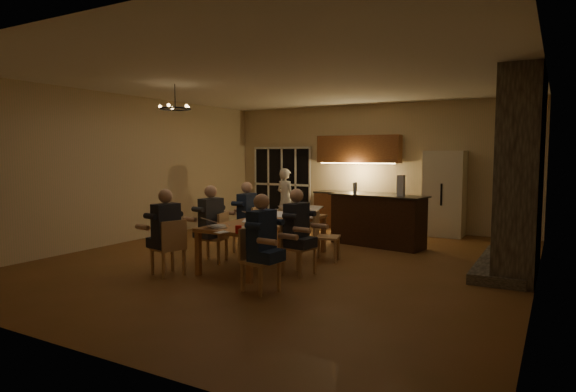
% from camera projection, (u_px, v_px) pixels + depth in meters
% --- Properties ---
extents(floor, '(9.00, 9.00, 0.00)m').
position_uv_depth(floor, '(287.00, 261.00, 8.70)').
color(floor, brown).
rests_on(floor, ground).
extents(back_wall, '(8.00, 0.04, 3.20)m').
position_uv_depth(back_wall, '(373.00, 167.00, 12.48)').
color(back_wall, '#BEB086').
rests_on(back_wall, ground).
extents(left_wall, '(0.04, 9.00, 3.20)m').
position_uv_depth(left_wall, '(128.00, 169.00, 10.54)').
color(left_wall, '#BEB086').
rests_on(left_wall, ground).
extents(right_wall, '(0.04, 9.00, 3.20)m').
position_uv_depth(right_wall, '(541.00, 178.00, 6.59)').
color(right_wall, '#BEB086').
rests_on(right_wall, ground).
extents(ceiling, '(8.00, 9.00, 0.04)m').
position_uv_depth(ceiling, '(287.00, 80.00, 8.42)').
color(ceiling, white).
rests_on(ceiling, back_wall).
extents(french_doors, '(1.86, 0.08, 2.10)m').
position_uv_depth(french_doors, '(282.00, 184.00, 13.81)').
color(french_doors, black).
rests_on(french_doors, ground).
extents(fireplace, '(0.58, 2.50, 3.20)m').
position_uv_depth(fireplace, '(522.00, 174.00, 7.79)').
color(fireplace, '#6A6353').
rests_on(fireplace, ground).
extents(kitchenette, '(2.24, 0.68, 2.40)m').
position_uv_depth(kitchenette, '(357.00, 182.00, 12.39)').
color(kitchenette, brown).
rests_on(kitchenette, ground).
extents(refrigerator, '(0.90, 0.68, 2.00)m').
position_uv_depth(refrigerator, '(444.00, 193.00, 11.28)').
color(refrigerator, beige).
rests_on(refrigerator, ground).
extents(dining_table, '(1.10, 2.70, 0.75)m').
position_uv_depth(dining_table, '(267.00, 242.00, 8.52)').
color(dining_table, '#B37547').
rests_on(dining_table, ground).
extents(bar_island, '(2.12, 1.01, 1.08)m').
position_uv_depth(bar_island, '(378.00, 220.00, 10.06)').
color(bar_island, black).
rests_on(bar_island, ground).
extents(chair_left_near, '(0.55, 0.55, 0.89)m').
position_uv_depth(chair_left_near, '(168.00, 247.00, 7.65)').
color(chair_left_near, tan).
rests_on(chair_left_near, ground).
extents(chair_left_mid, '(0.54, 0.54, 0.89)m').
position_uv_depth(chair_left_mid, '(213.00, 237.00, 8.56)').
color(chair_left_mid, tan).
rests_on(chair_left_mid, ground).
extents(chair_left_far, '(0.55, 0.55, 0.89)m').
position_uv_depth(chair_left_far, '(246.00, 229.00, 9.49)').
color(chair_left_far, tan).
rests_on(chair_left_far, ground).
extents(chair_right_near, '(0.53, 0.53, 0.89)m').
position_uv_depth(chair_right_near, '(261.00, 260.00, 6.69)').
color(chair_right_near, tan).
rests_on(chair_right_near, ground).
extents(chair_right_mid, '(0.53, 0.53, 0.89)m').
position_uv_depth(chair_right_mid, '(299.00, 247.00, 7.68)').
color(chair_right_mid, tan).
rests_on(chair_right_mid, ground).
extents(chair_right_far, '(0.54, 0.54, 0.89)m').
position_uv_depth(chair_right_far, '(327.00, 236.00, 8.65)').
color(chair_right_far, tan).
rests_on(chair_right_far, ground).
extents(person_left_near, '(0.70, 0.70, 1.38)m').
position_uv_depth(person_left_near, '(166.00, 233.00, 7.55)').
color(person_left_near, '#23242D').
rests_on(person_left_near, ground).
extents(person_right_near, '(0.65, 0.65, 1.38)m').
position_uv_depth(person_right_near, '(262.00, 243.00, 6.66)').
color(person_right_near, '#1A2343').
rests_on(person_right_near, ground).
extents(person_left_mid, '(0.68, 0.68, 1.38)m').
position_uv_depth(person_left_mid, '(211.00, 224.00, 8.46)').
color(person_left_mid, '#393D43').
rests_on(person_left_mid, ground).
extents(person_right_mid, '(0.68, 0.68, 1.38)m').
position_uv_depth(person_right_mid, '(296.00, 232.00, 7.64)').
color(person_right_mid, '#23242D').
rests_on(person_right_mid, ground).
extents(person_left_far, '(0.64, 0.64, 1.38)m').
position_uv_depth(person_left_far, '(247.00, 217.00, 9.46)').
color(person_left_far, '#1A2343').
rests_on(person_left_far, ground).
extents(standing_person, '(0.65, 0.52, 1.56)m').
position_uv_depth(standing_person, '(286.00, 199.00, 12.18)').
color(standing_person, silver).
rests_on(standing_person, ground).
extents(chandelier, '(0.57, 0.57, 0.03)m').
position_uv_depth(chandelier, '(175.00, 109.00, 8.81)').
color(chandelier, black).
rests_on(chandelier, ceiling).
extents(laptop_a, '(0.41, 0.40, 0.23)m').
position_uv_depth(laptop_a, '(217.00, 221.00, 7.68)').
color(laptop_a, silver).
rests_on(laptop_a, dining_table).
extents(laptop_b, '(0.33, 0.29, 0.23)m').
position_uv_depth(laptop_b, '(250.00, 221.00, 7.61)').
color(laptop_b, silver).
rests_on(laptop_b, dining_table).
extents(laptop_c, '(0.35, 0.32, 0.23)m').
position_uv_depth(laptop_c, '(256.00, 213.00, 8.64)').
color(laptop_c, silver).
rests_on(laptop_c, dining_table).
extents(laptop_d, '(0.35, 0.31, 0.23)m').
position_uv_depth(laptop_d, '(278.00, 216.00, 8.29)').
color(laptop_d, silver).
rests_on(laptop_d, dining_table).
extents(laptop_e, '(0.37, 0.33, 0.23)m').
position_uv_depth(laptop_e, '(289.00, 207.00, 9.56)').
color(laptop_e, silver).
rests_on(laptop_e, dining_table).
extents(laptop_f, '(0.35, 0.32, 0.23)m').
position_uv_depth(laptop_f, '(311.00, 209.00, 9.29)').
color(laptop_f, silver).
rests_on(laptop_f, dining_table).
extents(mug_front, '(0.07, 0.07, 0.10)m').
position_uv_depth(mug_front, '(249.00, 221.00, 8.10)').
color(mug_front, silver).
rests_on(mug_front, dining_table).
extents(mug_mid, '(0.08, 0.08, 0.10)m').
position_uv_depth(mug_mid, '(291.00, 215.00, 8.93)').
color(mug_mid, silver).
rests_on(mug_mid, dining_table).
extents(mug_back, '(0.07, 0.07, 0.10)m').
position_uv_depth(mug_back, '(277.00, 212.00, 9.41)').
color(mug_back, silver).
rests_on(mug_back, dining_table).
extents(redcup_near, '(0.10, 0.10, 0.12)m').
position_uv_depth(redcup_near, '(238.00, 229.00, 7.12)').
color(redcup_near, red).
rests_on(redcup_near, dining_table).
extents(redcup_mid, '(0.09, 0.09, 0.12)m').
position_uv_depth(redcup_mid, '(260.00, 213.00, 9.07)').
color(redcup_mid, red).
rests_on(redcup_mid, dining_table).
extents(redcup_far, '(0.10, 0.10, 0.12)m').
position_uv_depth(redcup_far, '(311.00, 209.00, 9.68)').
color(redcup_far, red).
rests_on(redcup_far, dining_table).
extents(can_silver, '(0.07, 0.07, 0.12)m').
position_uv_depth(can_silver, '(250.00, 222.00, 7.84)').
color(can_silver, '#B2B2B7').
rests_on(can_silver, dining_table).
extents(can_cola, '(0.07, 0.07, 0.12)m').
position_uv_depth(can_cola, '(298.00, 209.00, 9.74)').
color(can_cola, '#3F0F0C').
rests_on(can_cola, dining_table).
extents(plate_near, '(0.27, 0.27, 0.02)m').
position_uv_depth(plate_near, '(270.00, 226.00, 7.81)').
color(plate_near, silver).
rests_on(plate_near, dining_table).
extents(plate_left, '(0.27, 0.27, 0.02)m').
position_uv_depth(plate_left, '(218.00, 226.00, 7.82)').
color(plate_left, silver).
rests_on(plate_left, dining_table).
extents(plate_far, '(0.25, 0.25, 0.02)m').
position_uv_depth(plate_far, '(309.00, 217.00, 8.86)').
color(plate_far, silver).
rests_on(plate_far, dining_table).
extents(notepad, '(0.17, 0.22, 0.01)m').
position_uv_depth(notepad, '(222.00, 232.00, 7.19)').
color(notepad, white).
rests_on(notepad, dining_table).
extents(bar_bottle, '(0.09, 0.09, 0.24)m').
position_uv_depth(bar_bottle, '(355.00, 188.00, 10.34)').
color(bar_bottle, '#99999E').
rests_on(bar_bottle, bar_island).
extents(bar_blender, '(0.14, 0.14, 0.42)m').
position_uv_depth(bar_blender, '(401.00, 186.00, 9.65)').
color(bar_blender, silver).
rests_on(bar_blender, bar_island).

